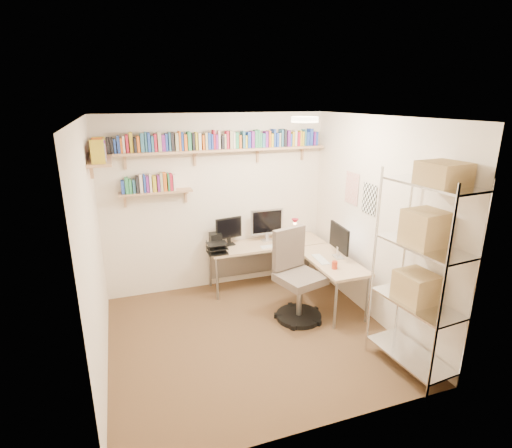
{
  "coord_description": "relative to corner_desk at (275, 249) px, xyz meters",
  "views": [
    {
      "loc": [
        -1.3,
        -3.9,
        2.68
      ],
      "look_at": [
        0.25,
        0.55,
        1.2
      ],
      "focal_mm": 28.0,
      "sensor_mm": 36.0,
      "label": 1
    }
  ],
  "objects": [
    {
      "name": "wall_shelves",
      "position": [
        -1.1,
        0.3,
        1.38
      ],
      "size": [
        3.12,
        1.09,
        0.8
      ],
      "color": "tan",
      "rests_on": "ground"
    },
    {
      "name": "corner_desk",
      "position": [
        0.0,
        0.0,
        0.0
      ],
      "size": [
        1.76,
        1.72,
        1.14
      ],
      "color": "#D7B88B",
      "rests_on": "ground"
    },
    {
      "name": "room_shell",
      "position": [
        -0.69,
        -0.99,
        0.9
      ],
      "size": [
        3.24,
        3.04,
        2.52
      ],
      "color": "beige",
      "rests_on": "ground"
    },
    {
      "name": "ground",
      "position": [
        -0.69,
        -0.99,
        -0.65
      ],
      "size": [
        3.2,
        3.2,
        0.0
      ],
      "primitive_type": "plane",
      "color": "#48341F",
      "rests_on": "ground"
    },
    {
      "name": "wire_rack",
      "position": [
        0.67,
        -2.1,
        0.69
      ],
      "size": [
        0.51,
        0.92,
        2.16
      ],
      "rotation": [
        0.0,
        0.0,
        0.09
      ],
      "color": "silver",
      "rests_on": "ground"
    },
    {
      "name": "office_chair",
      "position": [
        -0.01,
        -0.76,
        -0.17
      ],
      "size": [
        0.63,
        0.64,
        1.15
      ],
      "rotation": [
        0.0,
        0.0,
        0.27
      ],
      "color": "black",
      "rests_on": "ground"
    }
  ]
}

